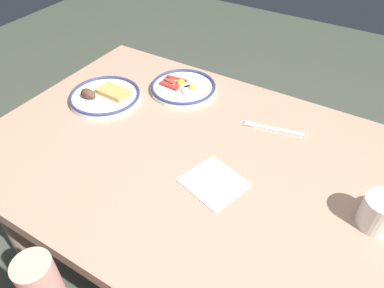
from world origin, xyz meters
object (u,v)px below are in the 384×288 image
Objects in this scene: coffee_mug at (380,212)px; fork_near at (273,129)px; paper_napkin at (214,182)px; plate_center_pancakes at (104,96)px; plate_near_main at (183,87)px.

fork_near is at bearing -31.68° from coffee_mug.
paper_napkin is at bearing 80.12° from fork_near.
plate_near_main is at bearing -136.94° from plate_center_pancakes.
plate_near_main is 1.24× the size of fork_near.
coffee_mug is (-0.91, 0.06, 0.03)m from plate_center_pancakes.
plate_center_pancakes is 0.59m from fork_near.
paper_napkin is (-0.31, 0.34, -0.01)m from plate_near_main.
paper_napkin is (0.40, 0.09, -0.04)m from coffee_mug.
fork_near is (0.34, -0.21, -0.04)m from coffee_mug.
plate_center_pancakes reaches higher than paper_napkin.
fork_near reaches higher than paper_napkin.
plate_center_pancakes is at bearing 14.55° from fork_near.
paper_napkin is (-0.52, 0.15, -0.01)m from plate_center_pancakes.
plate_near_main is at bearing -19.90° from coffee_mug.
plate_center_pancakes is at bearing -3.99° from coffee_mug.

